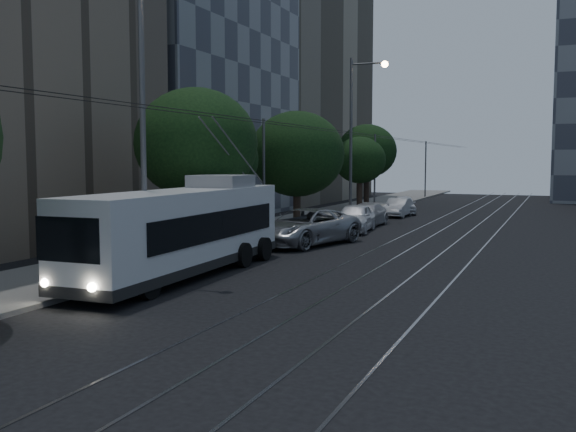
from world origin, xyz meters
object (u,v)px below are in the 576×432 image
(pickup_silver, at_px, (305,227))
(streetlamp_far, at_px, (357,124))
(trolleybus, at_px, (184,230))
(streetlamp_near, at_px, (153,86))
(car_white_a, at_px, (355,218))
(car_white_c, at_px, (398,208))
(car_white_b, at_px, (366,215))
(car_white_d, at_px, (404,205))

(pickup_silver, xyz_separation_m, streetlamp_far, (-1.57, 13.42, 5.60))
(trolleybus, relative_size, streetlamp_near, 1.07)
(car_white_a, distance_m, streetlamp_near, 17.34)
(car_white_a, relative_size, car_white_c, 1.17)
(car_white_b, relative_size, car_white_c, 1.18)
(pickup_silver, height_order, car_white_d, pickup_silver)
(pickup_silver, xyz_separation_m, car_white_c, (0.51, 16.75, -0.21))
(car_white_d, bearing_deg, car_white_b, -106.26)
(pickup_silver, bearing_deg, car_white_d, 104.27)
(streetlamp_near, bearing_deg, car_white_d, 86.28)
(car_white_b, height_order, streetlamp_far, streetlamp_far)
(car_white_a, xyz_separation_m, car_white_c, (0.00, 10.44, -0.14))
(streetlamp_far, bearing_deg, car_white_a, -73.72)
(car_white_c, height_order, streetlamp_near, streetlamp_near)
(car_white_c, xyz_separation_m, streetlamp_near, (-2.08, -26.69, 5.82))
(car_white_a, bearing_deg, streetlamp_far, 99.58)
(car_white_b, bearing_deg, car_white_c, 88.50)
(trolleybus, distance_m, car_white_a, 15.56)
(car_white_c, xyz_separation_m, car_white_d, (-0.17, 2.62, 0.04))
(pickup_silver, height_order, car_white_c, pickup_silver)
(pickup_silver, bearing_deg, car_white_b, 104.00)
(car_white_b, distance_m, car_white_d, 9.76)
(trolleybus, height_order, car_white_d, trolleybus)
(trolleybus, height_order, car_white_c, trolleybus)
(pickup_silver, distance_m, car_white_d, 19.37)
(car_white_d, bearing_deg, streetlamp_far, -123.30)
(car_white_c, relative_size, car_white_d, 0.97)
(car_white_d, distance_m, streetlamp_near, 29.93)
(car_white_b, relative_size, streetlamp_near, 0.43)
(car_white_b, xyz_separation_m, streetlamp_far, (-1.78, 3.82, 5.78))
(pickup_silver, distance_m, car_white_a, 6.33)
(streetlamp_near, bearing_deg, trolleybus, 48.84)
(trolleybus, bearing_deg, car_white_d, 85.41)
(pickup_silver, xyz_separation_m, car_white_b, (0.22, 9.60, -0.18))
(pickup_silver, relative_size, streetlamp_near, 0.57)
(car_white_c, bearing_deg, pickup_silver, -91.76)
(car_white_b, height_order, car_white_c, car_white_b)
(pickup_silver, height_order, streetlamp_far, streetlamp_far)
(streetlamp_near, bearing_deg, pickup_silver, 81.04)
(car_white_c, height_order, streetlamp_far, streetlamp_far)
(car_white_a, relative_size, streetlamp_far, 0.43)
(pickup_silver, distance_m, streetlamp_near, 11.52)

